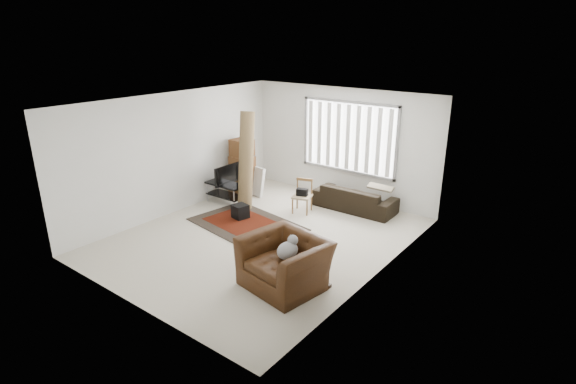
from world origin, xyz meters
name	(u,v)px	position (x,y,z in m)	size (l,w,h in m)	color
room	(279,148)	(0.03, 0.51, 1.76)	(6.00, 6.02, 2.71)	beige
persian_rug	(247,224)	(-0.67, 0.26, 0.01)	(2.54, 1.89, 0.02)	black
tv_stand	(226,189)	(-1.95, 0.94, 0.36)	(1.00, 0.45, 0.50)	black
tv	(225,174)	(-1.95, 0.94, 0.73)	(0.81, 0.10, 0.46)	black
subwoofer	(240,211)	(-1.02, 0.44, 0.17)	(0.30, 0.30, 0.30)	black
moving_boxes	(242,169)	(-2.10, 1.71, 0.65)	(0.61, 0.56, 1.40)	brown
white_flatpack	(255,181)	(-1.77, 1.82, 0.36)	(0.57, 0.08, 0.73)	silver
rolled_rug	(246,160)	(-1.40, 1.09, 1.12)	(0.33, 0.33, 2.23)	brown
sofa	(355,195)	(0.73, 2.45, 0.37)	(1.91, 0.82, 0.73)	black
side_chair	(302,194)	(-0.16, 1.60, 0.42)	(0.51, 0.51, 0.76)	#978363
armchair	(285,259)	(1.47, -1.18, 0.47)	(1.44, 1.30, 0.94)	#391D0B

